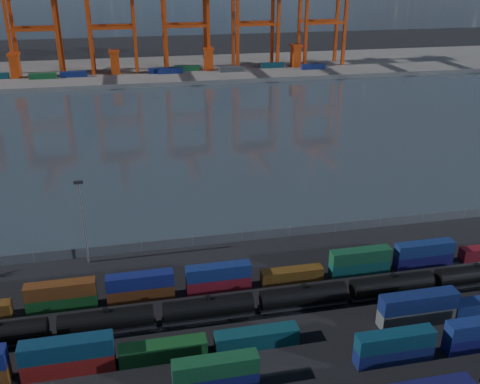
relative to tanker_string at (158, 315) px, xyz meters
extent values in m
plane|color=black|center=(18.36, -3.82, -2.25)|extent=(700.00, 700.00, 0.00)
plane|color=#2D3841|center=(18.36, 101.18, -2.24)|extent=(700.00, 700.00, 0.00)
cube|color=#514F4C|center=(18.36, 206.18, -1.25)|extent=(700.00, 70.00, 2.00)
cube|color=#111657|center=(6.46, -14.59, -1.02)|extent=(11.37, 2.31, 2.46)
cube|color=#134727|center=(6.46, -14.59, 1.44)|extent=(11.37, 2.31, 2.46)
cube|color=#0F174C|center=(31.87, -14.59, -1.02)|extent=(11.37, 2.31, 2.46)
cube|color=#0D3145|center=(31.87, -14.59, 1.44)|extent=(11.37, 2.31, 2.46)
cube|color=maroon|center=(-12.76, -7.36, -0.91)|extent=(12.41, 2.52, 2.69)
cube|color=#0D2D45|center=(-12.76, -7.36, 1.78)|extent=(12.41, 2.52, 2.69)
cube|color=#13471D|center=(0.13, -7.36, -0.91)|extent=(12.41, 2.52, 2.69)
cube|color=#0C3841|center=(13.76, -7.36, -0.91)|extent=(12.41, 2.52, 2.69)
cube|color=#484D4E|center=(39.41, -7.36, -0.91)|extent=(12.41, 2.52, 2.69)
cube|color=#0F1D4F|center=(39.41, -7.36, 1.78)|extent=(12.41, 2.52, 2.69)
cube|color=#114118|center=(-15.07, 8.14, -1.05)|extent=(11.10, 2.26, 2.41)
cube|color=#5B2E12|center=(-15.07, 8.14, 1.36)|extent=(11.10, 2.26, 2.41)
cube|color=#522910|center=(-2.39, 8.14, -1.05)|extent=(11.10, 2.26, 2.41)
cube|color=navy|center=(-2.39, 8.14, 1.36)|extent=(11.10, 2.26, 2.41)
cube|color=maroon|center=(10.78, 8.14, -1.05)|extent=(11.10, 2.26, 2.41)
cube|color=navy|center=(10.78, 8.14, 1.36)|extent=(11.10, 2.26, 2.41)
cube|color=#543610|center=(23.89, 8.14, -1.05)|extent=(11.10, 2.26, 2.41)
cube|color=#0C413F|center=(36.65, 8.14, -1.05)|extent=(11.10, 2.26, 2.41)
cube|color=#124629|center=(36.65, 8.14, 1.36)|extent=(11.10, 2.26, 2.41)
cube|color=#110F4D|center=(49.26, 8.14, -1.05)|extent=(11.10, 2.26, 2.41)
cube|color=navy|center=(49.26, 8.14, 1.36)|extent=(11.10, 2.26, 2.41)
cube|color=black|center=(-18.38, 0.00, -1.93)|extent=(2.71, 1.95, 0.65)
cylinder|color=black|center=(-7.75, 0.00, 0.24)|extent=(14.07, 3.14, 3.14)
cylinder|color=black|center=(-7.75, 0.00, 1.97)|extent=(0.87, 0.87, 0.54)
cube|color=black|center=(-7.75, 0.00, -1.49)|extent=(14.61, 2.16, 0.43)
cube|color=black|center=(-12.62, 0.00, -1.93)|extent=(2.71, 1.95, 0.65)
cube|color=black|center=(-2.88, 0.00, -1.93)|extent=(2.71, 1.95, 0.65)
cylinder|color=black|center=(7.75, 0.00, 0.24)|extent=(14.07, 3.14, 3.14)
cylinder|color=black|center=(7.75, 0.00, 1.97)|extent=(0.87, 0.87, 0.54)
cube|color=black|center=(7.75, 0.00, -1.49)|extent=(14.61, 2.16, 0.43)
cube|color=black|center=(2.88, 0.00, -1.93)|extent=(2.71, 1.95, 0.65)
cube|color=black|center=(12.62, 0.00, -1.93)|extent=(2.71, 1.95, 0.65)
cylinder|color=black|center=(23.25, 0.00, 0.24)|extent=(14.07, 3.14, 3.14)
cylinder|color=black|center=(23.25, 0.00, 1.97)|extent=(0.87, 0.87, 0.54)
cube|color=black|center=(23.25, 0.00, -1.49)|extent=(14.61, 2.16, 0.43)
cube|color=black|center=(18.38, 0.00, -1.93)|extent=(2.71, 1.95, 0.65)
cube|color=black|center=(28.12, 0.00, -1.93)|extent=(2.71, 1.95, 0.65)
cylinder|color=black|center=(38.75, 0.00, 0.24)|extent=(14.07, 3.14, 3.14)
cylinder|color=black|center=(38.75, 0.00, 1.97)|extent=(0.87, 0.87, 0.54)
cube|color=black|center=(38.75, 0.00, -1.49)|extent=(14.61, 2.16, 0.43)
cube|color=black|center=(33.88, 0.00, -1.93)|extent=(2.71, 1.95, 0.65)
cube|color=black|center=(43.62, 0.00, -1.93)|extent=(2.71, 1.95, 0.65)
cylinder|color=black|center=(54.25, 0.00, 0.24)|extent=(14.07, 3.14, 3.14)
cylinder|color=black|center=(54.25, 0.00, 1.97)|extent=(0.87, 0.87, 0.54)
cube|color=black|center=(54.25, 0.00, -1.49)|extent=(14.61, 2.16, 0.43)
cube|color=black|center=(49.38, 0.00, -1.93)|extent=(2.71, 1.95, 0.65)
cube|color=#595B5E|center=(18.36, 24.18, -1.25)|extent=(160.00, 0.06, 2.00)
cylinder|color=slate|center=(-21.64, 24.18, -1.15)|extent=(0.12, 0.12, 2.20)
cylinder|color=slate|center=(-11.64, 24.18, -1.15)|extent=(0.12, 0.12, 2.20)
cylinder|color=slate|center=(-1.64, 24.18, -1.15)|extent=(0.12, 0.12, 2.20)
cylinder|color=slate|center=(8.36, 24.18, -1.15)|extent=(0.12, 0.12, 2.20)
cylinder|color=slate|center=(18.36, 24.18, -1.15)|extent=(0.12, 0.12, 2.20)
cylinder|color=slate|center=(28.36, 24.18, -1.15)|extent=(0.12, 0.12, 2.20)
cylinder|color=slate|center=(38.36, 24.18, -1.15)|extent=(0.12, 0.12, 2.20)
cylinder|color=slate|center=(48.36, 24.18, -1.15)|extent=(0.12, 0.12, 2.20)
cylinder|color=slate|center=(58.36, 24.18, -1.15)|extent=(0.12, 0.12, 2.20)
cylinder|color=slate|center=(68.36, 24.18, -1.15)|extent=(0.12, 0.12, 2.20)
cylinder|color=slate|center=(-11.64, 22.18, 5.75)|extent=(0.36, 0.36, 16.00)
cube|color=black|center=(-11.64, 22.18, 14.05)|extent=(1.60, 0.40, 0.60)
cube|color=#C93C0E|center=(-51.92, 195.58, 18.77)|extent=(1.49, 1.49, 42.04)
cube|color=#C93C0E|center=(-51.92, 206.79, 18.77)|extent=(1.49, 1.49, 42.04)
cube|color=#C93C0E|center=(-31.37, 195.58, 18.77)|extent=(1.49, 1.49, 42.04)
cube|color=#C93C0E|center=(-31.37, 206.79, 18.77)|extent=(1.49, 1.49, 42.04)
cube|color=#C93C0E|center=(-41.64, 195.58, 20.87)|extent=(20.55, 1.31, 1.31)
cube|color=#C93C0E|center=(-41.64, 206.79, 20.87)|extent=(20.55, 1.31, 1.31)
cube|color=#C93C0E|center=(-16.92, 195.58, 18.77)|extent=(1.49, 1.49, 42.04)
cube|color=#C93C0E|center=(-16.92, 206.79, 18.77)|extent=(1.49, 1.49, 42.04)
cube|color=#C93C0E|center=(3.63, 195.58, 18.77)|extent=(1.49, 1.49, 42.04)
cube|color=#C93C0E|center=(3.63, 206.79, 18.77)|extent=(1.49, 1.49, 42.04)
cube|color=#C93C0E|center=(-6.64, 195.58, 20.87)|extent=(20.55, 1.31, 1.31)
cube|color=#C93C0E|center=(-6.64, 206.79, 20.87)|extent=(20.55, 1.31, 1.31)
cube|color=#C93C0E|center=(18.08, 195.58, 18.77)|extent=(1.49, 1.49, 42.04)
cube|color=#C93C0E|center=(18.08, 206.79, 18.77)|extent=(1.49, 1.49, 42.04)
cube|color=#C93C0E|center=(38.63, 195.58, 18.77)|extent=(1.49, 1.49, 42.04)
cube|color=#C93C0E|center=(38.63, 206.79, 18.77)|extent=(1.49, 1.49, 42.04)
cube|color=#C93C0E|center=(28.36, 195.58, 20.87)|extent=(20.55, 1.31, 1.31)
cube|color=#C93C0E|center=(28.36, 206.79, 20.87)|extent=(20.55, 1.31, 1.31)
cube|color=#C93C0E|center=(53.08, 195.58, 18.77)|extent=(1.49, 1.49, 42.04)
cube|color=#C93C0E|center=(53.08, 206.79, 18.77)|extent=(1.49, 1.49, 42.04)
cube|color=#C93C0E|center=(73.63, 195.58, 18.77)|extent=(1.49, 1.49, 42.04)
cube|color=#C93C0E|center=(73.63, 206.79, 18.77)|extent=(1.49, 1.49, 42.04)
cube|color=#C93C0E|center=(63.36, 195.58, 20.87)|extent=(20.55, 1.31, 1.31)
cube|color=#C93C0E|center=(63.36, 206.79, 20.87)|extent=(20.55, 1.31, 1.31)
cube|color=#C93C0E|center=(88.08, 195.58, 18.77)|extent=(1.49, 1.49, 42.04)
cube|color=#C93C0E|center=(88.08, 206.79, 18.77)|extent=(1.49, 1.49, 42.04)
cube|color=#C93C0E|center=(108.63, 195.58, 18.77)|extent=(1.49, 1.49, 42.04)
cube|color=#C93C0E|center=(108.63, 206.79, 18.77)|extent=(1.49, 1.49, 42.04)
cube|color=#C93C0E|center=(98.36, 195.58, 20.87)|extent=(20.55, 1.31, 1.31)
cube|color=#C93C0E|center=(98.36, 206.79, 20.87)|extent=(20.55, 1.31, 1.31)
cube|color=navy|center=(19.02, 190.86, 1.05)|extent=(12.00, 2.44, 2.60)
cube|color=navy|center=(89.70, 187.11, 1.05)|extent=(12.00, 2.44, 2.60)
cube|color=navy|center=(14.72, 192.26, 1.05)|extent=(12.00, 2.44, 2.60)
cube|color=#3F4244|center=(48.74, 188.88, 1.05)|extent=(12.00, 2.44, 2.60)
cube|color=#144C23|center=(-39.39, 190.38, 1.05)|extent=(12.00, 2.44, 2.60)
cube|color=navy|center=(-25.80, 191.71, 1.05)|extent=(12.00, 2.44, 2.60)
cube|color=#144C23|center=(27.70, 195.66, 1.05)|extent=(12.00, 2.44, 2.60)
cube|color=#0C3842|center=(70.77, 195.01, 1.05)|extent=(12.00, 2.44, 2.60)
cube|color=#C93C0E|center=(-51.64, 196.18, 4.75)|extent=(4.00, 6.00, 10.00)
cube|color=#C93C0E|center=(-51.64, 196.18, 10.25)|extent=(5.00, 7.00, 1.20)
cube|color=#C93C0E|center=(-6.64, 196.18, 4.75)|extent=(4.00, 6.00, 10.00)
cube|color=#C93C0E|center=(-6.64, 196.18, 10.25)|extent=(5.00, 7.00, 1.20)
cube|color=#C93C0E|center=(38.36, 196.18, 4.75)|extent=(4.00, 6.00, 10.00)
cube|color=#C93C0E|center=(38.36, 196.18, 10.25)|extent=(5.00, 7.00, 1.20)
cube|color=#C93C0E|center=(83.36, 196.18, 4.75)|extent=(4.00, 6.00, 10.00)
cube|color=#C93C0E|center=(83.36, 196.18, 10.25)|extent=(5.00, 7.00, 1.20)
camera|label=1|loc=(-1.75, -68.73, 50.03)|focal=40.00mm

